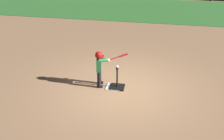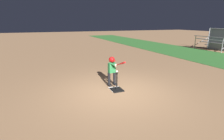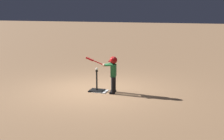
{
  "view_description": "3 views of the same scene",
  "coord_description": "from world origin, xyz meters",
  "px_view_note": "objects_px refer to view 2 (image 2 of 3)",
  "views": [
    {
      "loc": [
        1.13,
        -8.27,
        4.89
      ],
      "look_at": [
        -0.32,
        0.03,
        0.64
      ],
      "focal_mm": 50.0,
      "sensor_mm": 36.0,
      "label": 1
    },
    {
      "loc": [
        5.35,
        -2.41,
        2.43
      ],
      "look_at": [
        -0.11,
        -0.12,
        0.82
      ],
      "focal_mm": 28.0,
      "sensor_mm": 36.0,
      "label": 2
    },
    {
      "loc": [
        -3.53,
        9.21,
        2.65
      ],
      "look_at": [
        -0.71,
        0.21,
        0.75
      ],
      "focal_mm": 50.0,
      "sensor_mm": 36.0,
      "label": 3
    }
  ],
  "objects_px": {
    "bleachers_left_center": "(216,43)",
    "batting_tee": "(117,88)",
    "batter_child": "(112,68)",
    "baseball": "(117,71)"
  },
  "relations": [
    {
      "from": "batting_tee",
      "to": "baseball",
      "type": "bearing_deg",
      "value": 0.0
    },
    {
      "from": "batting_tee",
      "to": "batter_child",
      "type": "height_order",
      "value": "batter_child"
    },
    {
      "from": "bleachers_left_center",
      "to": "batting_tee",
      "type": "bearing_deg",
      "value": -66.14
    },
    {
      "from": "baseball",
      "to": "bleachers_left_center",
      "type": "height_order",
      "value": "bleachers_left_center"
    },
    {
      "from": "batter_child",
      "to": "bleachers_left_center",
      "type": "xyz_separation_m",
      "value": [
        -4.94,
        12.35,
        -0.11
      ]
    },
    {
      "from": "batter_child",
      "to": "bleachers_left_center",
      "type": "bearing_deg",
      "value": 111.82
    },
    {
      "from": "batting_tee",
      "to": "batter_child",
      "type": "distance_m",
      "value": 0.85
    },
    {
      "from": "batter_child",
      "to": "batting_tee",
      "type": "bearing_deg",
      "value": -4.59
    },
    {
      "from": "baseball",
      "to": "bleachers_left_center",
      "type": "bearing_deg",
      "value": 113.86
    },
    {
      "from": "batting_tee",
      "to": "bleachers_left_center",
      "type": "xyz_separation_m",
      "value": [
        -5.48,
        12.39,
        0.54
      ]
    }
  ]
}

